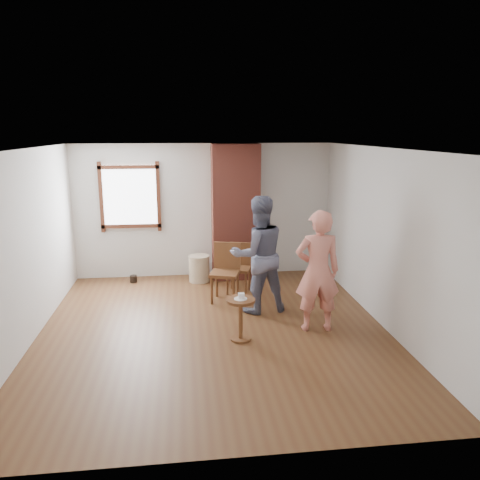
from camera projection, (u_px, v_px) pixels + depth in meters
The scene contains 12 objects.
ground at pixel (214, 330), 6.81m from camera, with size 5.50×5.50×0.00m, color brown.
room_shell at pixel (206, 201), 6.98m from camera, with size 5.04×5.52×2.62m.
brick_chimney at pixel (235, 212), 9.00m from camera, with size 0.90×0.50×2.60m, color #9D4637.
stoneware_crock at pixel (199, 268), 8.97m from camera, with size 0.40×0.40×0.51m, color #C0AD8B.
dark_pot at pixel (133, 279), 8.94m from camera, with size 0.13×0.13×0.13m, color black.
dining_chair_left at pixel (226, 269), 7.93m from camera, with size 0.57×0.57×0.98m.
dining_chair_right at pixel (239, 265), 8.36m from camera, with size 0.52×0.52×0.88m.
side_table at pixel (241, 312), 6.41m from camera, with size 0.40×0.40×0.60m.
cake_plate at pixel (241, 299), 6.36m from camera, with size 0.18×0.18×0.01m, color white.
cake_slice at pixel (241, 296), 6.36m from camera, with size 0.08×0.07×0.06m, color white.
man at pixel (258, 255), 7.35m from camera, with size 0.91×0.71×1.86m, color #121533.
person_pink at pixel (318, 271), 6.65m from camera, with size 0.65×0.42×1.77m, color #F18B78.
Camera 1 is at (-0.39, -6.33, 2.84)m, focal length 35.00 mm.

